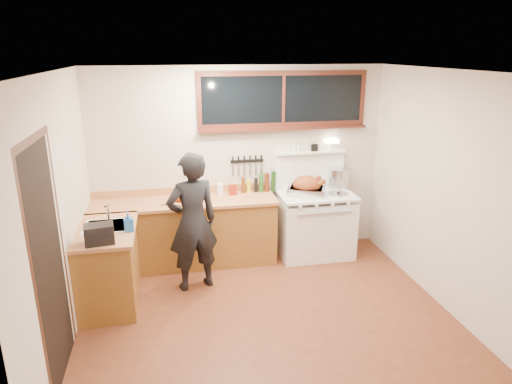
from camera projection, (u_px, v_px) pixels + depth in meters
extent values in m
cube|color=#572816|center=(267.00, 315.00, 5.03)|extent=(4.00, 3.50, 0.02)
cube|color=beige|center=(239.00, 162.00, 6.30)|extent=(4.00, 0.05, 2.60)
cube|color=beige|center=(327.00, 289.00, 2.98)|extent=(4.00, 0.05, 2.60)
cube|color=beige|center=(56.00, 217.00, 4.26)|extent=(0.05, 3.50, 2.60)
cube|color=beige|center=(447.00, 191.00, 5.02)|extent=(0.05, 3.50, 2.60)
cube|color=white|center=(269.00, 68.00, 4.24)|extent=(4.00, 3.50, 0.05)
cube|color=brown|center=(185.00, 234.00, 6.11)|extent=(2.40, 0.60, 0.86)
cube|color=#B77748|center=(184.00, 202.00, 5.96)|extent=(2.44, 0.64, 0.04)
cube|color=#B77748|center=(182.00, 191.00, 6.22)|extent=(2.40, 0.03, 0.10)
sphere|color=#B78C38|center=(103.00, 228.00, 5.58)|extent=(0.03, 0.03, 0.03)
sphere|color=#B78C38|center=(145.00, 225.00, 5.67)|extent=(0.03, 0.03, 0.03)
sphere|color=#B78C38|center=(185.00, 222.00, 5.77)|extent=(0.03, 0.03, 0.03)
sphere|color=#B78C38|center=(224.00, 220.00, 5.86)|extent=(0.03, 0.03, 0.03)
sphere|color=#B78C38|center=(259.00, 217.00, 5.94)|extent=(0.03, 0.03, 0.03)
cube|color=brown|center=(109.00, 267.00, 5.17)|extent=(0.60, 1.05, 0.86)
cube|color=#B77748|center=(106.00, 231.00, 5.04)|extent=(0.64, 1.09, 0.04)
cube|color=white|center=(108.00, 231.00, 5.12)|extent=(0.45, 0.40, 0.14)
cube|color=white|center=(107.00, 226.00, 5.10)|extent=(0.50, 0.45, 0.01)
cylinder|color=silver|center=(108.00, 211.00, 5.23)|extent=(0.02, 0.02, 0.24)
cylinder|color=silver|center=(106.00, 204.00, 5.13)|extent=(0.02, 0.18, 0.02)
cube|color=white|center=(315.00, 227.00, 6.40)|extent=(1.00, 0.70, 0.82)
cube|color=white|center=(316.00, 195.00, 6.26)|extent=(1.02, 0.72, 0.03)
cube|color=white|center=(323.00, 228.00, 6.05)|extent=(0.88, 0.02, 0.46)
cylinder|color=silver|center=(324.00, 214.00, 5.96)|extent=(0.75, 0.02, 0.02)
cylinder|color=white|center=(300.00, 207.00, 5.87)|extent=(0.04, 0.03, 0.04)
cylinder|color=white|center=(317.00, 206.00, 5.91)|extent=(0.04, 0.03, 0.04)
cylinder|color=white|center=(333.00, 205.00, 5.96)|extent=(0.04, 0.03, 0.04)
cylinder|color=white|center=(348.00, 204.00, 6.00)|extent=(0.04, 0.03, 0.04)
cube|color=white|center=(309.00, 170.00, 6.48)|extent=(1.00, 0.05, 0.50)
cube|color=white|center=(311.00, 152.00, 6.37)|extent=(1.00, 0.12, 0.03)
cylinder|color=white|center=(331.00, 147.00, 6.41)|extent=(0.10, 0.10, 0.10)
cube|color=#FFE5B2|center=(332.00, 141.00, 6.38)|extent=(0.19, 0.09, 0.06)
cube|color=black|center=(314.00, 148.00, 6.36)|extent=(0.09, 0.05, 0.10)
cylinder|color=white|center=(299.00, 149.00, 6.32)|extent=(0.04, 0.04, 0.09)
cylinder|color=white|center=(294.00, 149.00, 6.31)|extent=(0.04, 0.04, 0.09)
cube|color=black|center=(283.00, 99.00, 6.12)|extent=(2.20, 0.01, 0.62)
cube|color=#33140E|center=(284.00, 73.00, 6.01)|extent=(2.32, 0.04, 0.06)
cube|color=#33140E|center=(283.00, 125.00, 6.22)|extent=(2.32, 0.04, 0.06)
cube|color=#33140E|center=(199.00, 101.00, 5.90)|extent=(0.06, 0.04, 0.62)
cube|color=#33140E|center=(362.00, 98.00, 6.32)|extent=(0.06, 0.04, 0.62)
cube|color=#33140E|center=(283.00, 99.00, 6.11)|extent=(0.04, 0.04, 0.62)
cube|color=#33140E|center=(284.00, 128.00, 6.18)|extent=(2.32, 0.13, 0.03)
cube|color=black|center=(51.00, 267.00, 3.83)|extent=(0.01, 0.86, 2.10)
cube|color=#33140E|center=(36.00, 296.00, 3.38)|extent=(0.01, 0.07, 2.10)
cube|color=#33140E|center=(63.00, 244.00, 4.28)|extent=(0.01, 0.07, 2.10)
cube|color=#33140E|center=(32.00, 139.00, 3.50)|extent=(0.01, 1.04, 0.07)
cube|color=black|center=(247.00, 161.00, 6.28)|extent=(0.46, 0.02, 0.04)
cube|color=silver|center=(233.00, 170.00, 6.26)|extent=(0.02, 0.00, 0.18)
cube|color=black|center=(233.00, 160.00, 6.22)|extent=(0.02, 0.02, 0.10)
cube|color=silver|center=(239.00, 169.00, 6.27)|extent=(0.02, 0.00, 0.18)
cube|color=black|center=(239.00, 160.00, 6.23)|extent=(0.02, 0.02, 0.10)
cube|color=silver|center=(244.00, 169.00, 6.29)|extent=(0.02, 0.00, 0.18)
cube|color=black|center=(244.00, 159.00, 6.25)|extent=(0.02, 0.02, 0.10)
cube|color=silver|center=(250.00, 169.00, 6.30)|extent=(0.03, 0.00, 0.18)
cube|color=black|center=(250.00, 159.00, 6.26)|extent=(0.02, 0.02, 0.10)
cube|color=silver|center=(256.00, 169.00, 6.32)|extent=(0.03, 0.00, 0.18)
cube|color=black|center=(256.00, 159.00, 6.28)|extent=(0.02, 0.02, 0.10)
cube|color=silver|center=(261.00, 168.00, 6.33)|extent=(0.03, 0.00, 0.18)
cube|color=black|center=(261.00, 159.00, 6.29)|extent=(0.02, 0.02, 0.10)
imported|color=black|center=(193.00, 222.00, 5.37)|extent=(0.70, 0.56, 1.69)
imported|color=#2159A9|center=(128.00, 222.00, 4.94)|extent=(0.11, 0.11, 0.22)
cube|color=black|center=(99.00, 234.00, 4.63)|extent=(0.31, 0.24, 0.20)
cube|color=#B77748|center=(181.00, 202.00, 5.89)|extent=(0.50, 0.45, 0.02)
ellipsoid|color=brown|center=(181.00, 197.00, 5.87)|extent=(0.27, 0.24, 0.13)
sphere|color=brown|center=(188.00, 193.00, 5.93)|extent=(0.05, 0.05, 0.05)
sphere|color=brown|center=(189.00, 196.00, 5.83)|extent=(0.05, 0.05, 0.05)
cube|color=silver|center=(306.00, 191.00, 6.21)|extent=(0.60, 0.54, 0.10)
cube|color=#3F3F42|center=(306.00, 188.00, 6.20)|extent=(0.53, 0.46, 0.03)
torus|color=silver|center=(288.00, 188.00, 6.15)|extent=(0.05, 0.09, 0.10)
torus|color=silver|center=(324.00, 186.00, 6.24)|extent=(0.05, 0.09, 0.10)
ellipsoid|color=brown|center=(307.00, 184.00, 6.18)|extent=(0.47, 0.42, 0.24)
cylinder|color=brown|center=(318.00, 184.00, 6.11)|extent=(0.15, 0.11, 0.11)
sphere|color=brown|center=(323.00, 182.00, 6.12)|extent=(0.07, 0.07, 0.07)
cylinder|color=brown|center=(314.00, 181.00, 6.29)|extent=(0.15, 0.11, 0.11)
sphere|color=brown|center=(319.00, 178.00, 6.29)|extent=(0.07, 0.07, 0.07)
cylinder|color=silver|center=(339.00, 178.00, 6.48)|extent=(0.36, 0.36, 0.28)
cylinder|color=silver|center=(317.00, 183.00, 6.52)|extent=(0.17, 0.17, 0.11)
cylinder|color=black|center=(313.00, 178.00, 6.62)|extent=(0.04, 0.15, 0.02)
cylinder|color=silver|center=(338.00, 194.00, 6.20)|extent=(0.30, 0.30, 0.02)
sphere|color=black|center=(338.00, 193.00, 6.19)|extent=(0.03, 0.03, 0.03)
cube|color=maroon|center=(233.00, 190.00, 6.19)|extent=(0.10, 0.09, 0.14)
cylinder|color=white|center=(220.00, 189.00, 6.16)|extent=(0.10, 0.10, 0.16)
cylinder|color=black|center=(243.00, 185.00, 6.26)|extent=(0.06, 0.06, 0.22)
cylinder|color=black|center=(249.00, 186.00, 6.28)|extent=(0.06, 0.06, 0.18)
cylinder|color=black|center=(256.00, 185.00, 6.29)|extent=(0.05, 0.05, 0.20)
cylinder|color=black|center=(261.00, 183.00, 6.30)|extent=(0.06, 0.06, 0.25)
cylinder|color=black|center=(267.00, 182.00, 6.31)|extent=(0.07, 0.07, 0.26)
cylinder|color=black|center=(273.00, 181.00, 6.33)|extent=(0.06, 0.06, 0.28)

